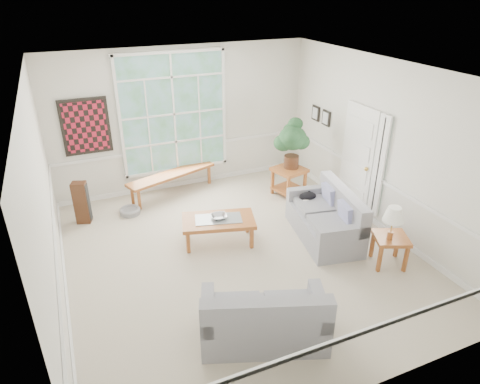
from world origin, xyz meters
name	(u,v)px	position (x,y,z in m)	size (l,w,h in m)	color
floor	(239,254)	(0.00, 0.00, -0.01)	(5.50, 6.00, 0.01)	#B3A792
ceiling	(239,72)	(0.00, 0.00, 3.00)	(5.50, 6.00, 0.02)	white
wall_back	(183,119)	(0.00, 3.00, 1.50)	(5.50, 0.02, 3.00)	silver
wall_front	(363,289)	(0.00, -3.00, 1.50)	(5.50, 0.02, 3.00)	silver
wall_left	(45,206)	(-2.75, 0.00, 1.50)	(0.02, 6.00, 3.00)	silver
wall_right	(383,147)	(2.75, 0.00, 1.50)	(0.02, 6.00, 3.00)	silver
window_back	(174,114)	(-0.20, 2.96, 1.65)	(2.30, 0.08, 2.40)	white
entry_door	(357,160)	(2.71, 0.60, 1.05)	(0.08, 0.90, 2.10)	white
door_sidelight	(380,167)	(2.71, -0.03, 1.15)	(0.08, 0.26, 1.90)	white
wall_art	(86,127)	(-1.95, 2.95, 1.60)	(0.90, 0.06, 1.10)	maroon
wall_frame_near	(326,118)	(2.71, 1.75, 1.55)	(0.04, 0.26, 0.32)	black
wall_frame_far	(315,113)	(2.71, 2.15, 1.55)	(0.04, 0.26, 0.32)	black
loveseat_right	(325,215)	(1.59, -0.09, 0.45)	(0.86, 1.66, 0.90)	gray
loveseat_front	(264,311)	(-0.45, -1.84, 0.42)	(1.56, 0.81, 0.85)	gray
coffee_table	(219,231)	(-0.18, 0.48, 0.23)	(1.23, 0.67, 0.46)	#985123
pewter_bowl	(219,216)	(-0.17, 0.50, 0.50)	(0.33, 0.33, 0.08)	#949499
window_bench	(172,184)	(-0.42, 2.65, 0.23)	(2.01, 0.39, 0.47)	#985123
end_table	(289,181)	(1.84, 1.64, 0.30)	(0.60, 0.60, 0.60)	#985123
houseplant	(292,144)	(1.90, 1.67, 1.13)	(0.62, 0.62, 1.06)	#224A28
side_table	(389,250)	(2.09, -1.20, 0.26)	(0.51, 0.51, 0.52)	#985123
table_lamp	(392,223)	(2.02, -1.23, 0.79)	(0.32, 0.32, 0.55)	silver
pet_bed	(130,211)	(-1.43, 2.11, 0.06)	(0.41, 0.41, 0.12)	gray
floor_speaker	(82,203)	(-2.28, 2.14, 0.41)	(0.26, 0.20, 0.82)	#402313
cat	(308,196)	(1.60, 0.50, 0.54)	(0.34, 0.24, 0.16)	black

